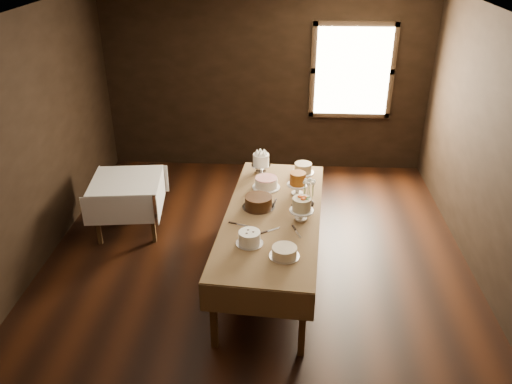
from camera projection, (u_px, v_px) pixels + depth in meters
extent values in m
cube|color=black|center=(255.00, 273.00, 5.92)|extent=(5.00, 6.00, 0.01)
cube|color=beige|center=(255.00, 20.00, 4.63)|extent=(5.00, 6.00, 0.01)
cube|color=black|center=(266.00, 82.00, 7.93)|extent=(5.00, 0.02, 2.80)
cube|color=black|center=(17.00, 157.00, 5.40)|extent=(0.02, 6.00, 2.80)
cube|color=black|center=(504.00, 168.00, 5.15)|extent=(0.02, 6.00, 2.80)
cube|color=#FFEABF|center=(353.00, 72.00, 7.72)|extent=(1.10, 0.05, 1.30)
cube|color=#3F2915|center=(214.00, 316.00, 4.74)|extent=(0.07, 0.07, 0.73)
cube|color=#3F2915|center=(252.00, 195.00, 6.84)|extent=(0.07, 0.07, 0.73)
cube|color=#3F2915|center=(302.00, 324.00, 4.64)|extent=(0.07, 0.07, 0.73)
cube|color=#3F2915|center=(313.00, 199.00, 6.74)|extent=(0.07, 0.07, 0.73)
cube|color=#3F2915|center=(273.00, 216.00, 5.56)|extent=(1.15, 2.59, 0.04)
cube|color=olive|center=(273.00, 214.00, 5.54)|extent=(1.22, 2.65, 0.01)
cube|color=#3F2915|center=(97.00, 221.00, 6.32)|extent=(0.05, 0.05, 0.66)
cube|color=#3F2915|center=(108.00, 195.00, 6.92)|extent=(0.05, 0.05, 0.66)
cube|color=#3F2915|center=(152.00, 219.00, 6.36)|extent=(0.05, 0.05, 0.66)
cube|color=#3F2915|center=(158.00, 194.00, 6.95)|extent=(0.05, 0.05, 0.66)
cube|color=#3F2915|center=(126.00, 182.00, 6.47)|extent=(0.86, 0.86, 0.04)
cube|color=white|center=(126.00, 180.00, 6.46)|extent=(0.95, 0.95, 0.01)
cylinder|color=silver|center=(261.00, 168.00, 6.44)|extent=(0.24, 0.24, 0.12)
cylinder|color=white|center=(261.00, 159.00, 6.38)|extent=(0.28, 0.28, 0.14)
cylinder|color=white|center=(303.00, 172.00, 6.45)|extent=(0.27, 0.27, 0.01)
cylinder|color=tan|center=(303.00, 168.00, 6.42)|extent=(0.23, 0.23, 0.12)
cylinder|color=white|center=(266.00, 187.00, 6.09)|extent=(0.33, 0.33, 0.01)
cylinder|color=white|center=(266.00, 183.00, 6.06)|extent=(0.35, 0.35, 0.11)
cylinder|color=white|center=(297.00, 189.00, 5.92)|extent=(0.24, 0.24, 0.14)
cylinder|color=#A65817|center=(298.00, 178.00, 5.85)|extent=(0.26, 0.26, 0.14)
cylinder|color=silver|center=(258.00, 207.00, 5.66)|extent=(0.36, 0.36, 0.01)
cylinder|color=#3A1F0B|center=(258.00, 202.00, 5.62)|extent=(0.39, 0.39, 0.13)
cylinder|color=white|center=(301.00, 214.00, 5.41)|extent=(0.26, 0.26, 0.12)
cylinder|color=beige|center=(302.00, 203.00, 5.35)|extent=(0.27, 0.27, 0.14)
cylinder|color=silver|center=(249.00, 243.00, 5.02)|extent=(0.27, 0.27, 0.01)
cylinder|color=white|center=(249.00, 238.00, 4.98)|extent=(0.24, 0.24, 0.13)
cylinder|color=silver|center=(284.00, 256.00, 4.83)|extent=(0.29, 0.29, 0.01)
cylinder|color=beige|center=(284.00, 252.00, 4.80)|extent=(0.30, 0.30, 0.09)
cube|color=silver|center=(273.00, 229.00, 5.25)|extent=(0.21, 0.15, 0.01)
cube|color=silver|center=(298.00, 234.00, 5.18)|extent=(0.10, 0.24, 0.01)
cube|color=silver|center=(275.00, 202.00, 5.77)|extent=(0.06, 0.24, 0.01)
cube|color=silver|center=(304.00, 203.00, 5.76)|extent=(0.22, 0.13, 0.01)
cube|color=silver|center=(243.00, 225.00, 5.32)|extent=(0.24, 0.10, 0.01)
imported|color=#2D2823|center=(308.00, 202.00, 5.63)|extent=(0.19, 0.19, 0.14)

